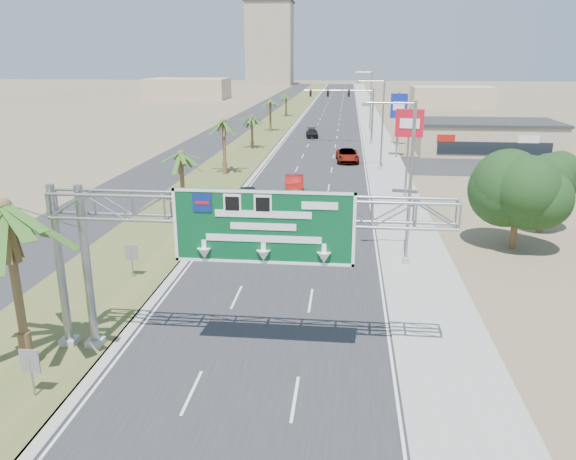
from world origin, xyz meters
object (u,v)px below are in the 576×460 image
(signal_mast, at_px, (358,111))
(car_right_lane, at_px, (347,156))
(sign_gantry, at_px, (226,222))
(pole_sign_blue, at_px, (399,109))
(pole_sign_red_far, at_px, (400,105))
(car_far, at_px, (312,133))
(palm_near, at_px, (4,208))
(store_building, at_px, (485,138))
(car_left_lane, at_px, (247,196))
(car_mid_lane, at_px, (294,184))
(pole_sign_red_near, at_px, (409,128))

(signal_mast, relative_size, car_right_lane, 1.81)
(sign_gantry, xyz_separation_m, pole_sign_blue, (10.97, 50.78, 0.11))
(pole_sign_blue, bearing_deg, signal_mast, 112.79)
(pole_sign_red_far, bearing_deg, car_far, 148.97)
(sign_gantry, height_order, palm_near, palm_near)
(store_building, relative_size, car_left_lane, 4.24)
(car_mid_lane, xyz_separation_m, pole_sign_red_far, (12.15, 30.45, 5.04))
(palm_near, distance_m, pole_sign_blue, 56.07)
(car_left_lane, height_order, car_far, car_left_lane)
(car_right_lane, distance_m, pole_sign_blue, 8.83)
(sign_gantry, distance_m, pole_sign_red_near, 30.43)
(pole_sign_red_near, bearing_deg, car_far, 105.28)
(palm_near, xyz_separation_m, store_building, (31.20, 58.00, -4.93))
(pole_sign_blue, bearing_deg, palm_near, -109.93)
(palm_near, distance_m, store_building, 66.04)
(palm_near, relative_size, car_right_lane, 1.47)
(car_mid_lane, distance_m, car_right_lane, 17.53)
(car_far, relative_size, pole_sign_red_near, 0.56)
(sign_gantry, height_order, car_right_lane, sign_gantry)
(car_right_lane, relative_size, car_far, 1.23)
(palm_near, relative_size, pole_sign_red_far, 1.12)
(car_left_lane, distance_m, pole_sign_red_near, 15.29)
(sign_gantry, distance_m, car_left_lane, 26.70)
(sign_gantry, height_order, store_building, sign_gantry)
(car_mid_lane, bearing_deg, sign_gantry, -95.63)
(palm_near, height_order, car_far, palm_near)
(sign_gantry, xyz_separation_m, car_left_lane, (-3.83, 25.88, -5.33))
(palm_near, xyz_separation_m, pole_sign_red_near, (18.20, 30.64, -0.49))
(car_left_lane, distance_m, car_right_lane, 23.21)
(car_left_lane, distance_m, car_mid_lane, 6.00)
(store_building, relative_size, car_right_lane, 3.18)
(store_building, bearing_deg, car_mid_lane, -132.33)
(car_mid_lane, bearing_deg, car_left_lane, -133.86)
(car_right_lane, xyz_separation_m, pole_sign_red_near, (5.24, -18.70, 5.65))
(car_mid_lane, bearing_deg, pole_sign_red_far, 62.35)
(car_mid_lane, height_order, pole_sign_blue, pole_sign_blue)
(signal_mast, distance_m, car_far, 10.68)
(car_mid_lane, xyz_separation_m, pole_sign_blue, (11.11, 20.17, 5.36))
(car_right_lane, bearing_deg, car_left_lane, -115.23)
(car_left_lane, bearing_deg, store_building, 40.56)
(car_left_lane, xyz_separation_m, car_far, (2.93, 42.94, -0.05))
(car_right_lane, bearing_deg, store_building, 22.07)
(sign_gantry, distance_m, signal_mast, 62.37)
(car_right_lane, bearing_deg, pole_sign_red_near, -77.69)
(store_building, distance_m, pole_sign_red_near, 30.62)
(signal_mast, distance_m, pole_sign_blue, 12.29)
(car_far, bearing_deg, car_left_lane, -99.89)
(store_building, height_order, pole_sign_red_near, pole_sign_red_near)
(pole_sign_red_near, relative_size, pole_sign_blue, 1.00)
(signal_mast, height_order, pole_sign_red_far, signal_mast)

